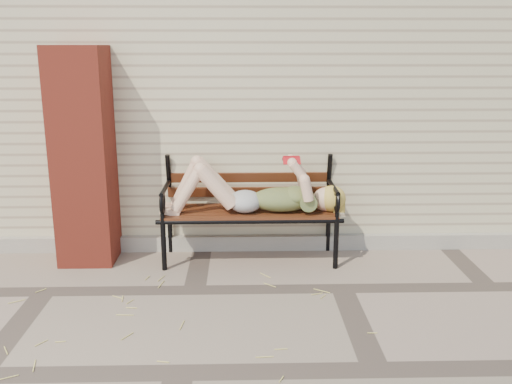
{
  "coord_description": "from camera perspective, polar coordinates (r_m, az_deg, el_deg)",
  "views": [
    {
      "loc": [
        -0.85,
        -4.45,
        1.99
      ],
      "look_at": [
        -0.72,
        0.62,
        0.69
      ],
      "focal_mm": 40.0,
      "sensor_mm": 36.0,
      "label": 1
    }
  ],
  "objects": [
    {
      "name": "ground",
      "position": [
        4.95,
        8.62,
        -9.52
      ],
      "size": [
        80.0,
        80.0,
        0.0
      ],
      "primitive_type": "plane",
      "color": "gray",
      "rests_on": "ground"
    },
    {
      "name": "garden_bench",
      "position": [
        5.42,
        -0.66,
        0.05
      ],
      "size": [
        1.78,
        0.71,
        1.15
      ],
      "color": "black",
      "rests_on": "ground"
    },
    {
      "name": "foundation_strip",
      "position": [
        5.81,
        7.01,
        -4.97
      ],
      "size": [
        8.0,
        0.1,
        0.15
      ],
      "primitive_type": "cube",
      "color": "#B0A99F",
      "rests_on": "ground"
    },
    {
      "name": "straw_scatter",
      "position": [
        4.48,
        -7.69,
        -12.03
      ],
      "size": [
        3.02,
        1.72,
        0.01
      ],
      "color": "#D7C969",
      "rests_on": "ground"
    },
    {
      "name": "house_wall",
      "position": [
        7.51,
        5.08,
        10.6
      ],
      "size": [
        8.0,
        4.0,
        3.0
      ],
      "primitive_type": "cube",
      "color": "beige",
      "rests_on": "ground"
    },
    {
      "name": "brick_pillar",
      "position": [
        5.49,
        -16.85,
        3.37
      ],
      "size": [
        0.5,
        0.5,
        2.0
      ],
      "primitive_type": "cube",
      "color": "#A33324",
      "rests_on": "ground"
    },
    {
      "name": "reading_woman",
      "position": [
        5.28,
        -0.48,
        0.08
      ],
      "size": [
        1.68,
        0.38,
        0.53
      ],
      "color": "#093B43",
      "rests_on": "ground"
    }
  ]
}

